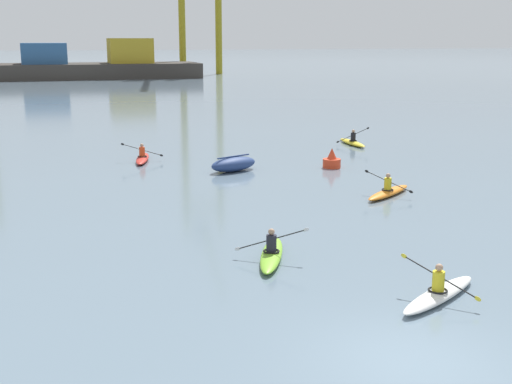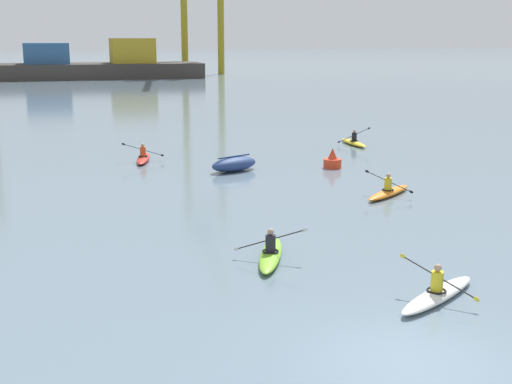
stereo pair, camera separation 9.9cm
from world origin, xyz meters
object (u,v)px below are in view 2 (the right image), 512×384
(container_barge, at_px, (45,64))
(kayak_red, at_px, (143,158))
(channel_buoy, at_px, (332,161))
(kayak_lime, at_px, (271,253))
(capsized_dinghy, at_px, (234,164))
(kayak_yellow, at_px, (353,142))
(kayak_white, at_px, (438,293))
(kayak_orange, at_px, (389,192))

(container_barge, height_order, kayak_red, container_barge)
(channel_buoy, height_order, kayak_lime, kayak_lime)
(channel_buoy, bearing_deg, container_barge, 99.86)
(capsized_dinghy, height_order, channel_buoy, channel_buoy)
(kayak_yellow, relative_size, kayak_red, 0.99)
(kayak_white, bearing_deg, kayak_red, 101.95)
(channel_buoy, bearing_deg, kayak_yellow, 57.96)
(kayak_yellow, bearing_deg, kayak_lime, -120.41)
(kayak_white, bearing_deg, channel_buoy, 75.92)
(capsized_dinghy, height_order, kayak_orange, kayak_orange)
(kayak_yellow, bearing_deg, channel_buoy, -122.04)
(capsized_dinghy, height_order, kayak_white, kayak_white)
(kayak_orange, bearing_deg, capsized_dinghy, 124.65)
(kayak_lime, xyz_separation_m, kayak_white, (3.02, -4.20, 0.00))
(kayak_lime, distance_m, kayak_red, 17.56)
(capsized_dinghy, xyz_separation_m, kayak_white, (0.67, -17.60, -0.18))
(kayak_orange, xyz_separation_m, kayak_white, (-4.12, -10.67, 0.00))
(kayak_orange, bearing_deg, kayak_red, 128.32)
(kayak_orange, bearing_deg, kayak_white, -111.11)
(container_barge, relative_size, kayak_red, 14.30)
(kayak_red, bearing_deg, container_barge, 94.16)
(kayak_yellow, height_order, kayak_white, kayak_yellow)
(kayak_yellow, relative_size, kayak_white, 1.06)
(channel_buoy, relative_size, kayak_orange, 0.32)
(channel_buoy, xyz_separation_m, kayak_lime, (-7.31, -12.89, -0.19))
(kayak_white, bearing_deg, container_barge, 95.85)
(container_barge, bearing_deg, kayak_orange, -80.92)
(kayak_red, bearing_deg, kayak_white, -78.05)
(container_barge, height_order, kayak_lime, container_barge)
(container_barge, distance_m, kayak_white, 102.10)
(channel_buoy, xyz_separation_m, kayak_orange, (-0.17, -6.42, -0.19))
(capsized_dinghy, relative_size, kayak_red, 0.82)
(container_barge, bearing_deg, kayak_lime, -85.66)
(kayak_red, bearing_deg, kayak_lime, -84.86)
(capsized_dinghy, relative_size, kayak_orange, 0.92)
(capsized_dinghy, xyz_separation_m, kayak_orange, (4.79, -6.94, -0.18))
(channel_buoy, xyz_separation_m, kayak_white, (-4.29, -17.09, -0.19))
(kayak_orange, bearing_deg, kayak_yellow, 71.72)
(kayak_lime, relative_size, kayak_white, 1.05)
(capsized_dinghy, bearing_deg, kayak_yellow, 33.80)
(kayak_red, bearing_deg, kayak_orange, -51.68)
(kayak_yellow, bearing_deg, kayak_orange, -108.28)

